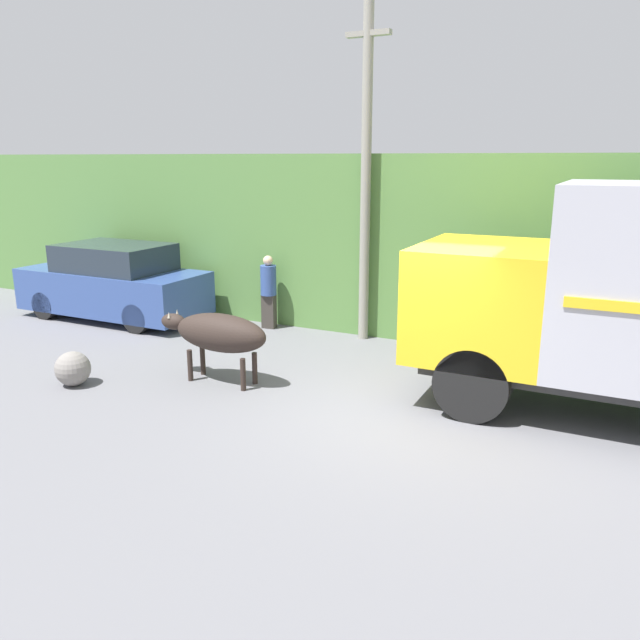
% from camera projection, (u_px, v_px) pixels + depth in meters
% --- Properties ---
extents(ground_plane, '(60.00, 60.00, 0.00)m').
position_uv_depth(ground_plane, '(395.00, 412.00, 9.46)').
color(ground_plane, slate).
extents(hillside_embankment, '(32.00, 5.82, 3.82)m').
position_uv_depth(hillside_embankment, '(491.00, 238.00, 14.71)').
color(hillside_embankment, '#568442').
rests_on(hillside_embankment, ground_plane).
extents(building_backdrop, '(6.26, 2.70, 2.89)m').
position_uv_depth(building_backdrop, '(219.00, 246.00, 16.52)').
color(building_backdrop, '#B2BCAD').
rests_on(building_backdrop, ground_plane).
extents(brown_cow, '(2.11, 0.66, 1.21)m').
position_uv_depth(brown_cow, '(218.00, 333.00, 10.53)').
color(brown_cow, '#2D231E').
rests_on(brown_cow, ground_plane).
extents(parked_suv, '(4.56, 1.85, 1.78)m').
position_uv_depth(parked_suv, '(113.00, 283.00, 14.81)').
color(parked_suv, '#334C8C').
rests_on(parked_suv, ground_plane).
extents(pedestrian_on_hill, '(0.38, 0.38, 1.65)m').
position_uv_depth(pedestrian_on_hill, '(269.00, 289.00, 13.92)').
color(pedestrian_on_hill, '#38332D').
rests_on(pedestrian_on_hill, ground_plane).
extents(utility_pole, '(0.90, 0.20, 6.84)m').
position_uv_depth(utility_pole, '(366.00, 168.00, 12.44)').
color(utility_pole, gray).
rests_on(utility_pole, ground_plane).
extents(roadside_rock, '(0.59, 0.59, 0.59)m').
position_uv_depth(roadside_rock, '(73.00, 369.00, 10.51)').
color(roadside_rock, gray).
rests_on(roadside_rock, ground_plane).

